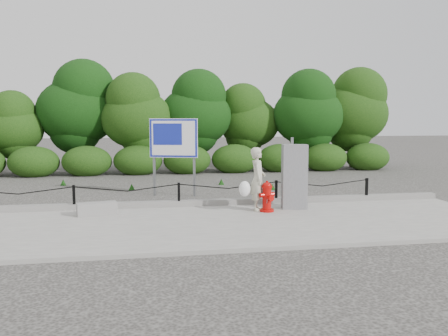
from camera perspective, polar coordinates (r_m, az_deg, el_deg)
The scene contains 10 objects.
ground at distance 11.86m, azimuth -5.43°, elevation -5.01°, with size 90.00×90.00×0.00m, color #2D2B28.
sidewalk at distance 9.91m, azimuth -4.45°, elevation -6.97°, with size 14.00×4.00×0.08m, color gray.
curb at distance 11.89m, azimuth -5.46°, elevation -4.26°, with size 14.00×0.22×0.14m, color slate.
chain_barrier at distance 11.79m, azimuth -5.45°, elevation -2.83°, with size 10.06×0.06×0.60m.
treeline at distance 20.64m, azimuth -5.34°, elevation 6.68°, with size 20.44×3.66×4.62m.
fire_hydrant at distance 11.17m, azimuth 5.20°, elevation -3.48°, with size 0.42×0.43×0.73m.
pedestrian at distance 11.21m, azimuth 3.98°, elevation -1.41°, with size 0.73×0.62×1.50m.
concrete_block at distance 11.15m, azimuth -15.02°, elevation -4.75°, with size 0.88×0.31×0.28m, color gray.
utility_cabinet at distance 11.56m, azimuth 8.46°, elevation -1.03°, with size 0.63×0.46×1.72m.
advertising_sign at distance 13.77m, azimuth -6.10°, elevation 3.18°, with size 1.37×0.48×2.26m.
Camera 1 is at (-0.96, -11.61, 2.26)m, focal length 38.00 mm.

